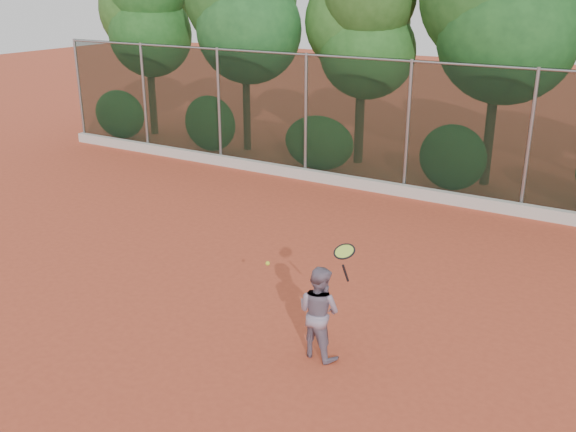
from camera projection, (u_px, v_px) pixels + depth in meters
The scene contains 7 objects.
ground at pixel (259, 298), 11.40m from camera, with size 80.00×80.00×0.00m, color #BF492D.
concrete_curb at pixel (401, 190), 16.85m from camera, with size 24.00×0.20×0.30m, color beige.
tennis_player at pixel (319, 312), 9.44m from camera, with size 0.70×0.55×1.45m, color gray.
chainlink_fence at pixel (408, 125), 16.41m from camera, with size 24.09×0.09×3.50m.
foliage_backdrop at pixel (421, 17), 17.40m from camera, with size 23.70×3.63×7.55m.
tennis_racket at pixel (344, 254), 8.74m from camera, with size 0.36×0.34×0.58m.
tennis_ball_in_flight at pixel (268, 263), 9.54m from camera, with size 0.07×0.07×0.07m.
Camera 1 is at (5.67, -8.50, 5.29)m, focal length 40.00 mm.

